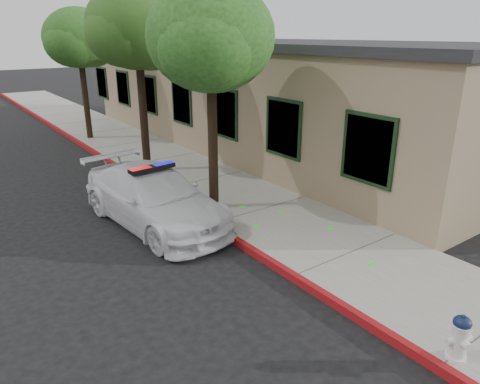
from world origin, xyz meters
name	(u,v)px	position (x,y,z in m)	size (l,w,h in m)	color
ground	(293,283)	(0.00, 0.00, 0.00)	(120.00, 120.00, 0.00)	black
sidewalk	(261,212)	(1.60, 3.00, 0.07)	(3.20, 60.00, 0.15)	gray
red_curb	(212,226)	(0.06, 3.00, 0.08)	(0.14, 60.00, 0.16)	maroon
clapboard_building	(268,94)	(6.69, 9.00, 2.13)	(7.30, 20.89, 4.24)	#837455
police_car	(154,197)	(-0.90, 4.12, 0.70)	(2.41, 4.97, 1.51)	silver
fire_hydrant	(460,337)	(0.35, -3.03, 0.51)	(0.40, 0.36, 0.71)	white
street_tree_near	(211,42)	(0.71, 3.88, 4.31)	(3.07, 3.07, 5.58)	black
street_tree_mid	(137,31)	(0.72, 8.10, 4.58)	(3.32, 3.08, 5.87)	black
street_tree_far	(80,41)	(0.73, 14.02, 4.20)	(3.06, 2.85, 5.39)	black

